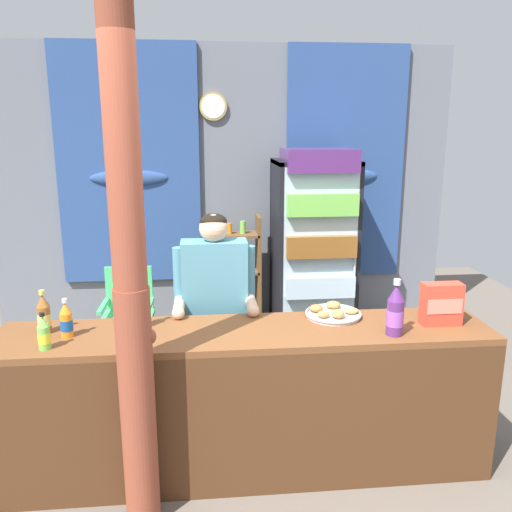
{
  "coord_description": "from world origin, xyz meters",
  "views": [
    {
      "loc": [
        -0.21,
        -2.48,
        2.09
      ],
      "look_at": [
        0.14,
        1.03,
        1.23
      ],
      "focal_mm": 37.3,
      "sensor_mm": 36.0,
      "label": 1
    }
  ],
  "objects_px": {
    "soda_bottle_orange_soda": "(66,321)",
    "plastic_lawn_chair": "(128,310)",
    "soda_bottle_lime_soda": "(44,334)",
    "snack_box_crackers": "(441,304)",
    "stall_counter": "(248,393)",
    "drink_fridge": "(314,238)",
    "soda_bottle_water": "(143,309)",
    "pastry_tray": "(333,313)",
    "shopkeeper": "(215,297)",
    "soda_bottle_iced_tea": "(44,315)",
    "soda_bottle_grape_soda": "(395,311)",
    "timber_post": "(131,299)",
    "bottle_shelf_rack": "(237,275)"
  },
  "relations": [
    {
      "from": "soda_bottle_lime_soda",
      "to": "snack_box_crackers",
      "type": "bearing_deg",
      "value": 3.62
    },
    {
      "from": "plastic_lawn_chair",
      "to": "soda_bottle_water",
      "type": "distance_m",
      "value": 1.65
    },
    {
      "from": "plastic_lawn_chair",
      "to": "soda_bottle_orange_soda",
      "type": "height_order",
      "value": "soda_bottle_orange_soda"
    },
    {
      "from": "plastic_lawn_chair",
      "to": "timber_post",
      "type": "bearing_deg",
      "value": -80.91
    },
    {
      "from": "timber_post",
      "to": "soda_bottle_grape_soda",
      "type": "relative_size",
      "value": 7.92
    },
    {
      "from": "timber_post",
      "to": "soda_bottle_iced_tea",
      "type": "xyz_separation_m",
      "value": [
        -0.57,
        0.48,
        -0.24
      ]
    },
    {
      "from": "bottle_shelf_rack",
      "to": "shopkeeper",
      "type": "bearing_deg",
      "value": -98.53
    },
    {
      "from": "soda_bottle_lime_soda",
      "to": "snack_box_crackers",
      "type": "height_order",
      "value": "snack_box_crackers"
    },
    {
      "from": "soda_bottle_water",
      "to": "plastic_lawn_chair",
      "type": "bearing_deg",
      "value": 101.71
    },
    {
      "from": "soda_bottle_grape_soda",
      "to": "soda_bottle_iced_tea",
      "type": "xyz_separation_m",
      "value": [
        -2.01,
        0.23,
        -0.03
      ]
    },
    {
      "from": "shopkeeper",
      "to": "soda_bottle_water",
      "type": "height_order",
      "value": "shopkeeper"
    },
    {
      "from": "pastry_tray",
      "to": "snack_box_crackers",
      "type": "bearing_deg",
      "value": -17.43
    },
    {
      "from": "soda_bottle_orange_soda",
      "to": "stall_counter",
      "type": "bearing_deg",
      "value": -6.29
    },
    {
      "from": "soda_bottle_orange_soda",
      "to": "soda_bottle_lime_soda",
      "type": "relative_size",
      "value": 1.1
    },
    {
      "from": "stall_counter",
      "to": "soda_bottle_lime_soda",
      "type": "xyz_separation_m",
      "value": [
        -1.11,
        -0.05,
        0.44
      ]
    },
    {
      "from": "drink_fridge",
      "to": "soda_bottle_iced_tea",
      "type": "height_order",
      "value": "drink_fridge"
    },
    {
      "from": "soda_bottle_orange_soda",
      "to": "snack_box_crackers",
      "type": "height_order",
      "value": "snack_box_crackers"
    },
    {
      "from": "timber_post",
      "to": "bottle_shelf_rack",
      "type": "relative_size",
      "value": 2.14
    },
    {
      "from": "plastic_lawn_chair",
      "to": "pastry_tray",
      "type": "relative_size",
      "value": 2.41
    },
    {
      "from": "timber_post",
      "to": "soda_bottle_water",
      "type": "distance_m",
      "value": 0.57
    },
    {
      "from": "stall_counter",
      "to": "drink_fridge",
      "type": "relative_size",
      "value": 1.55
    },
    {
      "from": "soda_bottle_grape_soda",
      "to": "snack_box_crackers",
      "type": "xyz_separation_m",
      "value": [
        0.34,
        0.14,
        -0.01
      ]
    },
    {
      "from": "soda_bottle_orange_soda",
      "to": "soda_bottle_iced_tea",
      "type": "xyz_separation_m",
      "value": [
        -0.14,
        0.07,
        0.01
      ]
    },
    {
      "from": "shopkeeper",
      "to": "pastry_tray",
      "type": "xyz_separation_m",
      "value": [
        0.74,
        -0.32,
        -0.03
      ]
    },
    {
      "from": "stall_counter",
      "to": "plastic_lawn_chair",
      "type": "distance_m",
      "value": 1.99
    },
    {
      "from": "drink_fridge",
      "to": "soda_bottle_water",
      "type": "height_order",
      "value": "drink_fridge"
    },
    {
      "from": "soda_bottle_orange_soda",
      "to": "plastic_lawn_chair",
      "type": "bearing_deg",
      "value": 86.48
    },
    {
      "from": "soda_bottle_lime_soda",
      "to": "soda_bottle_iced_tea",
      "type": "relative_size",
      "value": 0.8
    },
    {
      "from": "soda_bottle_water",
      "to": "drink_fridge",
      "type": "bearing_deg",
      "value": 52.61
    },
    {
      "from": "shopkeeper",
      "to": "snack_box_crackers",
      "type": "bearing_deg",
      "value": -20.79
    },
    {
      "from": "drink_fridge",
      "to": "soda_bottle_iced_tea",
      "type": "distance_m",
      "value": 2.76
    },
    {
      "from": "drink_fridge",
      "to": "soda_bottle_water",
      "type": "distance_m",
      "value": 2.36
    },
    {
      "from": "soda_bottle_iced_tea",
      "to": "pastry_tray",
      "type": "bearing_deg",
      "value": 3.31
    },
    {
      "from": "bottle_shelf_rack",
      "to": "drink_fridge",
      "type": "bearing_deg",
      "value": -14.44
    },
    {
      "from": "bottle_shelf_rack",
      "to": "soda_bottle_water",
      "type": "xyz_separation_m",
      "value": [
        -0.69,
        -2.06,
        0.39
      ]
    },
    {
      "from": "timber_post",
      "to": "shopkeeper",
      "type": "distance_m",
      "value": 1.04
    },
    {
      "from": "soda_bottle_orange_soda",
      "to": "drink_fridge",
      "type": "bearing_deg",
      "value": 47.09
    },
    {
      "from": "stall_counter",
      "to": "drink_fridge",
      "type": "height_order",
      "value": "drink_fridge"
    },
    {
      "from": "drink_fridge",
      "to": "soda_bottle_orange_soda",
      "type": "height_order",
      "value": "drink_fridge"
    },
    {
      "from": "stall_counter",
      "to": "soda_bottle_lime_soda",
      "type": "height_order",
      "value": "soda_bottle_lime_soda"
    },
    {
      "from": "soda_bottle_orange_soda",
      "to": "pastry_tray",
      "type": "relative_size",
      "value": 0.64
    },
    {
      "from": "stall_counter",
      "to": "soda_bottle_lime_soda",
      "type": "distance_m",
      "value": 1.19
    },
    {
      "from": "soda_bottle_water",
      "to": "soda_bottle_orange_soda",
      "type": "bearing_deg",
      "value": -164.41
    },
    {
      "from": "stall_counter",
      "to": "soda_bottle_water",
      "type": "bearing_deg",
      "value": 159.31
    },
    {
      "from": "bottle_shelf_rack",
      "to": "soda_bottle_water",
      "type": "bearing_deg",
      "value": -108.47
    },
    {
      "from": "soda_bottle_iced_tea",
      "to": "pastry_tray",
      "type": "xyz_separation_m",
      "value": [
        1.73,
        0.1,
        -0.09
      ]
    },
    {
      "from": "soda_bottle_orange_soda",
      "to": "soda_bottle_iced_tea",
      "type": "bearing_deg",
      "value": 152.8
    },
    {
      "from": "soda_bottle_lime_soda",
      "to": "bottle_shelf_rack",
      "type": "bearing_deg",
      "value": 63.17
    },
    {
      "from": "soda_bottle_orange_soda",
      "to": "snack_box_crackers",
      "type": "bearing_deg",
      "value": -0.52
    },
    {
      "from": "soda_bottle_water",
      "to": "soda_bottle_iced_tea",
      "type": "height_order",
      "value": "same"
    }
  ]
}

